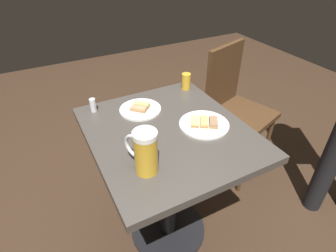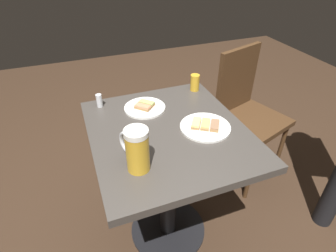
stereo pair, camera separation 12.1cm
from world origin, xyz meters
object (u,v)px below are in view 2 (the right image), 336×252
object	(u,v)px
plate_near	(205,126)
beer_glass_small	(195,83)
plate_far	(145,107)
salt_shaker	(99,101)
beer_mug	(136,149)
cafe_chair	(246,109)

from	to	relation	value
plate_near	beer_glass_small	size ratio (longest dim) A/B	2.51
plate_far	salt_shaker	xyz separation A→B (m)	(0.21, -0.10, 0.03)
beer_glass_small	salt_shaker	bearing A→B (deg)	-0.71
salt_shaker	plate_near	bearing A→B (deg)	139.17
plate_near	plate_far	world-z (taller)	same
plate_near	beer_glass_small	bearing A→B (deg)	-107.75
beer_mug	cafe_chair	world-z (taller)	beer_mug
beer_glass_small	plate_near	bearing A→B (deg)	72.25
beer_glass_small	cafe_chair	world-z (taller)	cafe_chair
salt_shaker	beer_glass_small	bearing A→B (deg)	179.29
beer_mug	cafe_chair	xyz separation A→B (m)	(-0.85, -0.50, -0.30)
plate_far	beer_glass_small	bearing A→B (deg)	-163.68
plate_far	cafe_chair	bearing A→B (deg)	-171.96
plate_near	beer_glass_small	distance (m)	0.37
plate_near	beer_mug	distance (m)	0.39
plate_far	beer_glass_small	size ratio (longest dim) A/B	2.27
plate_near	cafe_chair	bearing A→B (deg)	-144.33
beer_glass_small	cafe_chair	size ratio (longest dim) A/B	0.10
plate_far	salt_shaker	size ratio (longest dim) A/B	3.04
beer_mug	plate_far	bearing A→B (deg)	-110.24
plate_near	salt_shaker	distance (m)	0.55
cafe_chair	plate_far	bearing A→B (deg)	-9.59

